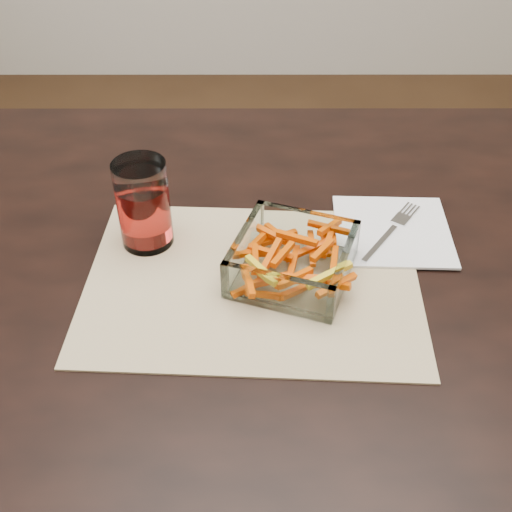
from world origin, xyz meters
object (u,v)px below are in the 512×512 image
(tumbler, at_px, (144,207))
(dining_table, at_px, (349,302))
(glass_bowl, at_px, (293,261))
(fork, at_px, (392,229))

(tumbler, bearing_deg, dining_table, -6.71)
(glass_bowl, distance_m, fork, 0.18)
(dining_table, distance_m, glass_bowl, 0.15)
(glass_bowl, xyz_separation_m, tumbler, (-0.21, 0.08, 0.04))
(dining_table, relative_size, tumbler, 12.26)
(glass_bowl, relative_size, fork, 1.32)
(tumbler, distance_m, fork, 0.36)
(glass_bowl, xyz_separation_m, fork, (0.15, 0.09, -0.02))
(dining_table, height_order, fork, fork)
(glass_bowl, relative_size, tumbler, 1.46)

